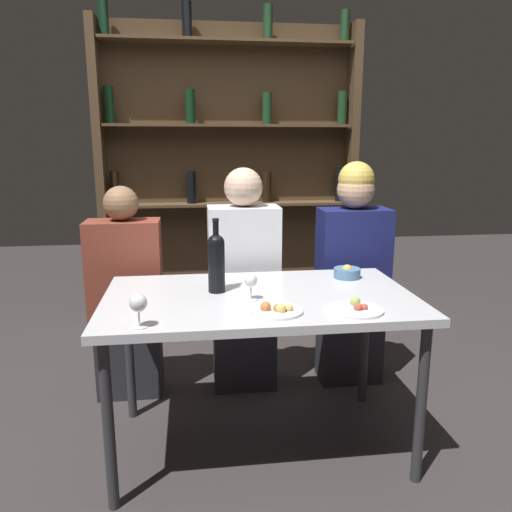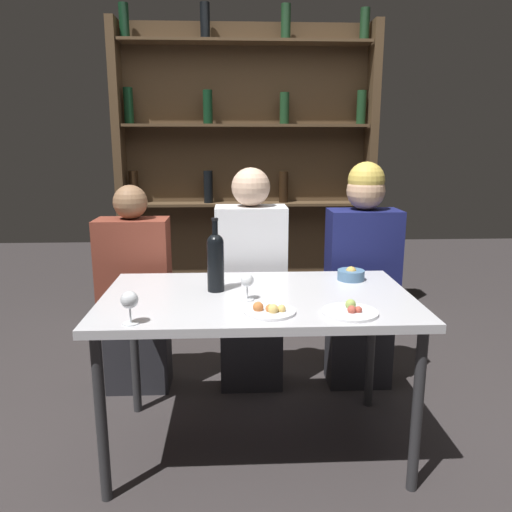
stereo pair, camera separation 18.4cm
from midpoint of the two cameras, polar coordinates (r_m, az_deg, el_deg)
name	(u,v)px [view 2 (the right image)]	position (r m, az deg, el deg)	size (l,w,h in m)	color
ground_plane	(257,444)	(2.53, 2.37, -20.77)	(10.00, 10.00, 0.00)	#332D2D
dining_table	(257,309)	(2.22, 2.53, -6.08)	(1.36, 0.80, 0.74)	silver
wine_rack_wall	(246,170)	(3.77, 0.29, 9.80)	(1.89, 0.21, 2.33)	#4C3823
wine_bottle	(215,259)	(2.23, -2.31, -0.41)	(0.08, 0.08, 0.33)	black
wine_glass_0	(130,301)	(1.87, -11.55, -5.11)	(0.07, 0.07, 0.13)	silver
wine_glass_1	(247,282)	(2.12, 1.47, -3.00)	(0.06, 0.06, 0.11)	silver
food_plate_0	(269,310)	(1.98, 4.23, -6.25)	(0.21, 0.21, 0.05)	white
food_plate_1	(350,311)	(2.02, 13.31, -6.20)	(0.22, 0.22, 0.05)	white
snack_bowl	(351,275)	(2.50, 12.89, -2.10)	(0.13, 0.13, 0.07)	#4C7299
seated_person_left	(136,297)	(2.87, -11.82, -4.62)	(0.39, 0.22, 1.18)	#26262B
seated_person_center	(251,287)	(2.82, 1.30, -3.53)	(0.39, 0.22, 1.27)	#26262B
seated_person_right	(361,279)	(2.93, 13.74, -2.61)	(0.40, 0.22, 1.30)	#26262B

